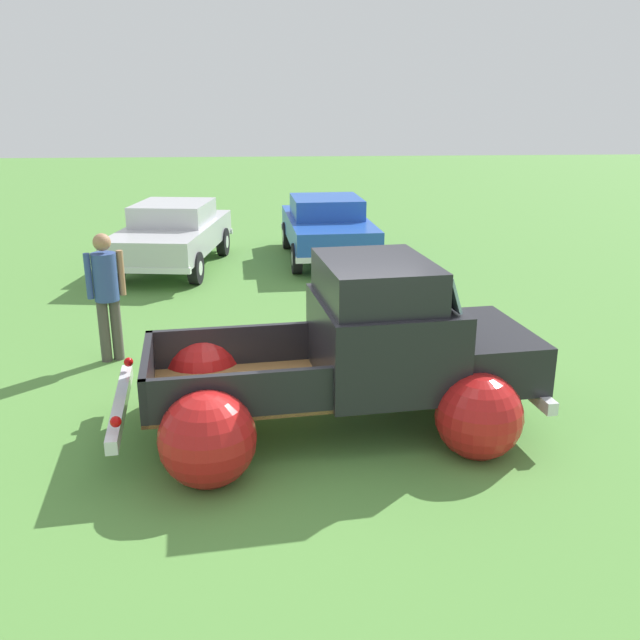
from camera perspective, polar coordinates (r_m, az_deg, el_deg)
The scene contains 6 objects.
ground_plane at distance 7.87m, azimuth 0.48°, elevation -8.87°, with size 80.00×80.00×0.00m, color #548C3D.
vintage_pickup_truck at distance 7.64m, azimuth 3.36°, elevation -3.53°, with size 4.80×3.16×1.96m.
show_car_0 at distance 15.42m, azimuth -12.26°, elevation 7.17°, with size 2.43×4.47×1.43m.
show_car_1 at distance 15.96m, azimuth 0.59°, elevation 7.93°, with size 2.07×4.26×1.43m.
spectator_0 at distance 9.90m, azimuth -17.52°, elevation 2.52°, with size 0.52×0.44×1.84m.
lane_cone_0 at distance 9.38m, azimuth -1.31°, elevation -2.26°, with size 0.36×0.36×0.63m.
Camera 1 is at (-0.61, -7.00, 3.55)m, focal length 38.06 mm.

